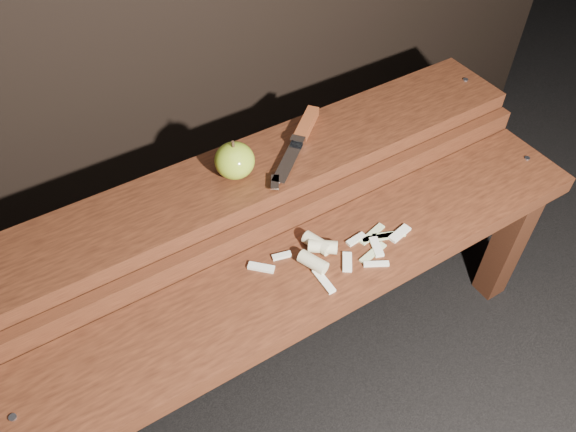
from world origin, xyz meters
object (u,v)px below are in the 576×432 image
bench_rear_tier (262,196)px  apple (235,161)px  bench_front_tier (321,288)px  knife (302,134)px

bench_rear_tier → apple: apple is taller
bench_rear_tier → bench_front_tier: bearing=-90.0°
bench_rear_tier → knife: knife is taller
bench_rear_tier → apple: size_ratio=14.54×
bench_rear_tier → knife: 0.15m
bench_rear_tier → apple: 0.13m
bench_rear_tier → knife: (0.12, 0.03, 0.10)m
bench_front_tier → bench_rear_tier: bench_rear_tier is taller
bench_front_tier → apple: bearing=102.8°
bench_front_tier → bench_rear_tier: (0.00, 0.23, 0.06)m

